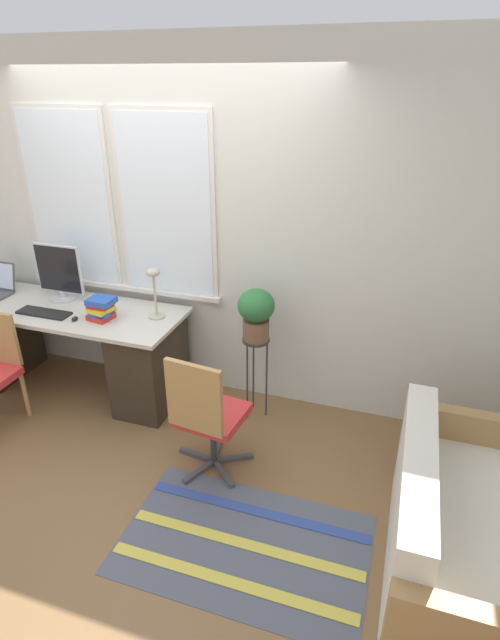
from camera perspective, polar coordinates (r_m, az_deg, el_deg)
The scene contains 13 objects.
ground_plane at distance 3.98m, azimuth -12.39°, elevation -12.07°, with size 14.00×14.00×0.00m, color brown.
wall_back_with_window at distance 3.99m, azimuth -9.02°, elevation 10.28°, with size 9.00×0.12×2.70m.
desk at distance 4.43m, azimuth -19.91°, elevation -2.80°, with size 1.98×0.70×0.75m.
monitor at distance 4.38m, azimuth -20.96°, elevation 5.00°, with size 0.42×0.22×0.47m.
keyboard at distance 4.22m, azimuth -22.49°, elevation 0.76°, with size 0.43×0.14×0.02m.
mouse at distance 4.02m, azimuth -19.40°, elevation 0.13°, with size 0.04×0.06×0.03m.
desk_lamp at distance 3.82m, azimuth -10.92°, elevation 4.05°, with size 0.13×0.13×0.40m.
book_stack at distance 3.95m, azimuth -16.65°, elevation 1.29°, with size 0.21×0.20×0.17m.
office_chair_swivel at distance 3.28m, azimuth -4.98°, elevation -10.67°, with size 0.53×0.54×0.91m.
couch_loveseat at distance 3.00m, azimuth 23.69°, elevation -22.29°, with size 0.84×1.39×0.79m.
plant_stand at distance 3.75m, azimuth 0.68°, elevation -3.72°, with size 0.20×0.20×0.67m.
potted_plant at distance 3.60m, azimuth 0.71°, elevation 0.97°, with size 0.27×0.27×0.39m.
floor_rug_striped at distance 3.14m, azimuth -0.67°, elevation -24.23°, with size 1.41×0.87×0.01m.
Camera 1 is at (1.75, -2.64, 2.42)m, focal length 28.00 mm.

